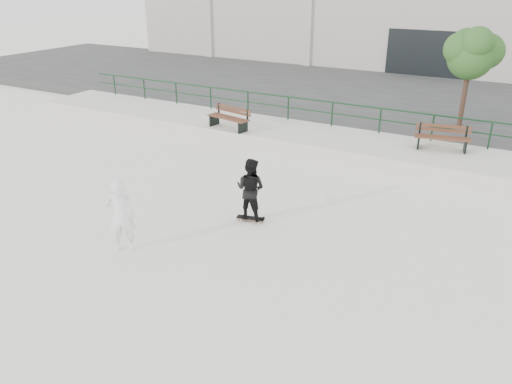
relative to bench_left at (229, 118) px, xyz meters
The scene contains 11 objects.
ground 9.64m from the bench_left, 61.93° to the right, with size 120.00×120.00×0.00m, color white.
ledge 4.68m from the bench_left, 12.88° to the left, with size 30.00×3.00×0.50m, color beige.
parking_strip 10.57m from the bench_left, 64.65° to the left, with size 60.00×14.00×0.50m, color #353535.
railing 5.09m from the bench_left, 27.32° to the left, with size 28.00×0.06×1.03m.
commercial_building 24.23m from the bench_left, 79.13° to the left, with size 44.20×16.33×8.00m.
bench_left is the anchor object (origin of this frame).
bench_right 8.17m from the bench_left, 10.52° to the left, with size 1.97×0.93×0.88m.
tree 9.93m from the bench_left, 31.91° to the left, with size 2.25×2.00×4.00m.
skateboard 7.41m from the bench_left, 53.46° to the right, with size 0.81×0.38×0.09m.
standing_skater 7.36m from the bench_left, 53.46° to the right, with size 0.84×0.66×1.73m, color black.
seated_skater 9.16m from the bench_left, 74.57° to the right, with size 0.69×0.45×1.89m, color white.
Camera 1 is at (6.06, -8.18, 6.33)m, focal length 35.00 mm.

